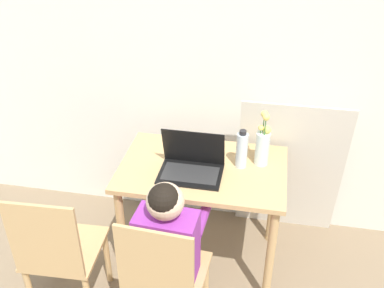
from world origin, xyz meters
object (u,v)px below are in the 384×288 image
person_seated (170,237)px  laptop (192,163)px  chair_spare (59,253)px  flower_vase (263,144)px  chair_occupied (164,279)px  water_bottle (242,150)px

person_seated → laptop: size_ratio=2.79×
chair_spare → flower_vase: flower_vase is taller
chair_spare → person_seated: size_ratio=0.88×
chair_occupied → flower_vase: flower_vase is taller
laptop → chair_occupied: bearing=-93.8°
chair_occupied → laptop: (0.04, 0.56, 0.35)m
chair_occupied → flower_vase: bearing=-117.4°
chair_spare → person_seated: 0.64m
laptop → flower_vase: bearing=21.9°
person_seated → water_bottle: (0.31, 0.55, 0.23)m
chair_spare → laptop: 0.89m
flower_vase → laptop: bearing=-158.3°
chair_spare → laptop: bearing=-145.4°
chair_occupied → laptop: 0.67m
water_bottle → flower_vase: bearing=23.5°
chair_occupied → flower_vase: (0.43, 0.72, 0.43)m
laptop → person_seated: bearing=-93.9°
flower_vase → water_bottle: size_ratio=1.42×
chair_occupied → water_bottle: water_bottle is taller
chair_spare → chair_occupied: bearing=170.8°
person_seated → laptop: (0.03, 0.44, 0.17)m
laptop → flower_vase: flower_vase is taller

